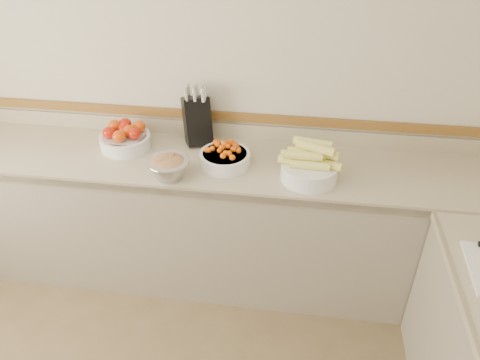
# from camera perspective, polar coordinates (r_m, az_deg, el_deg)

# --- Properties ---
(back_wall) EXTENTS (4.00, 0.00, 4.00)m
(back_wall) POSITION_cam_1_polar(r_m,az_deg,el_deg) (2.95, -5.06, 12.42)
(back_wall) COLOR beige
(back_wall) RESTS_ON ground_plane
(counter_back) EXTENTS (4.00, 0.65, 1.08)m
(counter_back) POSITION_cam_1_polar(r_m,az_deg,el_deg) (3.10, -5.57, -4.54)
(counter_back) COLOR tan
(counter_back) RESTS_ON ground_plane
(knife_block) EXTENTS (0.23, 0.24, 0.39)m
(knife_block) POSITION_cam_1_polar(r_m,az_deg,el_deg) (2.96, -5.25, 7.36)
(knife_block) COLOR black
(knife_block) RESTS_ON counter_back
(tomato_bowl) EXTENTS (0.32, 0.32, 0.16)m
(tomato_bowl) POSITION_cam_1_polar(r_m,az_deg,el_deg) (3.02, -13.84, 5.06)
(tomato_bowl) COLOR white
(tomato_bowl) RESTS_ON counter_back
(cherry_tomato_bowl) EXTENTS (0.30, 0.30, 0.17)m
(cherry_tomato_bowl) POSITION_cam_1_polar(r_m,az_deg,el_deg) (2.76, -1.85, 2.90)
(cherry_tomato_bowl) COLOR white
(cherry_tomato_bowl) RESTS_ON counter_back
(corn_bowl) EXTENTS (0.36, 0.32, 0.24)m
(corn_bowl) POSITION_cam_1_polar(r_m,az_deg,el_deg) (2.64, 8.48, 1.72)
(corn_bowl) COLOR white
(corn_bowl) RESTS_ON counter_back
(rhubarb_bowl) EXTENTS (0.24, 0.24, 0.14)m
(rhubarb_bowl) POSITION_cam_1_polar(r_m,az_deg,el_deg) (2.66, -8.68, 1.63)
(rhubarb_bowl) COLOR #B2B2BA
(rhubarb_bowl) RESTS_ON counter_back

